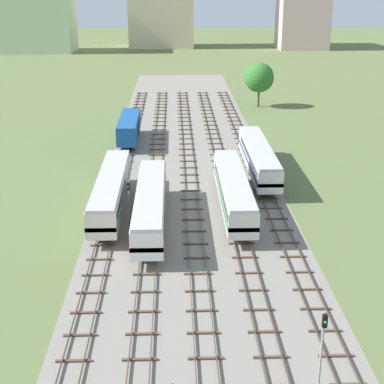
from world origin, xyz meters
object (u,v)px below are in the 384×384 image
object	(u,v)px
diesel_railcar_centre_near	(233,189)
diesel_railcar_far_left_mid	(111,189)
signal_post_mid	(129,197)
freight_boxcar_far_left_far	(129,127)
signal_post_near	(322,345)
diesel_railcar_left_nearest	(150,203)
diesel_railcar_centre_right_midfar	(259,157)

from	to	relation	value
diesel_railcar_centre_near	diesel_railcar_far_left_mid	size ratio (longest dim) A/B	1.00
diesel_railcar_centre_near	signal_post_mid	distance (m)	11.49
diesel_railcar_centre_near	freight_boxcar_far_left_far	world-z (taller)	diesel_railcar_centre_near
signal_post_mid	signal_post_near	bearing A→B (deg)	-64.07
diesel_railcar_left_nearest	freight_boxcar_far_left_far	distance (m)	33.42
diesel_railcar_left_nearest	signal_post_near	distance (m)	28.67
diesel_railcar_far_left_mid	signal_post_near	size ratio (longest dim) A/B	3.42
diesel_railcar_left_nearest	diesel_railcar_centre_right_midfar	bearing A→B (deg)	50.73
diesel_railcar_centre_near	freight_boxcar_far_left_far	size ratio (longest dim) A/B	1.46
diesel_railcar_far_left_mid	diesel_railcar_left_nearest	bearing A→B (deg)	-44.89
freight_boxcar_far_left_far	diesel_railcar_left_nearest	bearing A→B (deg)	-82.45
diesel_railcar_centre_near	signal_post_mid	bearing A→B (deg)	-163.21
diesel_railcar_centre_right_midfar	signal_post_near	distance (m)	42.66
diesel_railcar_far_left_mid	freight_boxcar_far_left_far	size ratio (longest dim) A/B	1.46
diesel_railcar_far_left_mid	signal_post_near	distance (m)	34.48
diesel_railcar_far_left_mid	signal_post_mid	world-z (taller)	signal_post_mid
diesel_railcar_centre_near	signal_post_mid	world-z (taller)	signal_post_mid
diesel_railcar_far_left_mid	diesel_railcar_centre_right_midfar	distance (m)	21.15
freight_boxcar_far_left_far	signal_post_mid	world-z (taller)	signal_post_mid
signal_post_near	diesel_railcar_centre_right_midfar	bearing A→B (deg)	87.05
diesel_railcar_centre_near	diesel_railcar_left_nearest	bearing A→B (deg)	-155.63
freight_boxcar_far_left_far	diesel_railcar_centre_near	bearing A→B (deg)	-65.67
diesel_railcar_left_nearest	diesel_railcar_centre_right_midfar	xyz separation A→B (m)	(13.19, 16.13, 0.00)
diesel_railcar_left_nearest	signal_post_mid	bearing A→B (deg)	163.11
diesel_railcar_far_left_mid	diesel_railcar_centre_right_midfar	bearing A→B (deg)	33.75
diesel_railcar_far_left_mid	freight_boxcar_far_left_far	bearing A→B (deg)	89.99
signal_post_near	signal_post_mid	xyz separation A→B (m)	(-13.19, 27.12, -0.72)
diesel_railcar_left_nearest	signal_post_mid	world-z (taller)	signal_post_mid
diesel_railcar_left_nearest	diesel_railcar_centre_near	distance (m)	9.65
diesel_railcar_centre_near	diesel_railcar_far_left_mid	bearing A→B (deg)	178.27
diesel_railcar_centre_right_midfar	signal_post_mid	xyz separation A→B (m)	(-15.38, -15.46, 0.45)
diesel_railcar_centre_right_midfar	freight_boxcar_far_left_far	world-z (taller)	diesel_railcar_centre_right_midfar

